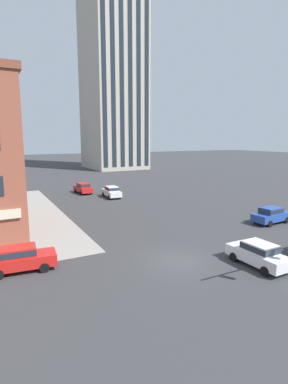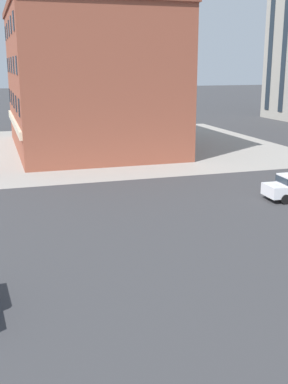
# 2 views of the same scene
# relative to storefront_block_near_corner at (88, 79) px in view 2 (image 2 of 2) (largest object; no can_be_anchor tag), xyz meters

# --- Properties ---
(sidewalk_far_corner) EXTENTS (32.00, 32.00, 0.02)m
(sidewalk_far_corner) POSITION_rel_storefront_block_near_corner_xyz_m (-0.16, 4.47, -7.14)
(sidewalk_far_corner) COLOR gray
(sidewalk_far_corner) RESTS_ON ground
(storefront_block_near_corner) EXTENTS (22.11, 15.46, 14.27)m
(storefront_block_near_corner) POSITION_rel_storefront_block_near_corner_xyz_m (0.00, 0.00, 0.00)
(storefront_block_near_corner) COLOR brown
(storefront_block_near_corner) RESTS_ON ground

